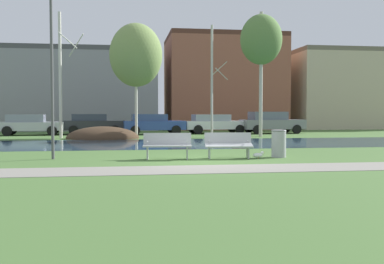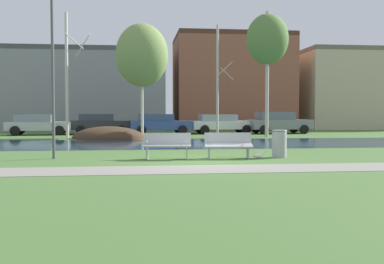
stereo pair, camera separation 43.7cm
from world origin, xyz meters
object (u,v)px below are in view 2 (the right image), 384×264
(seagull, at_px, (258,155))
(parked_hatch_third_blue, at_px, (159,123))
(streetlamp, at_px, (52,46))
(bench_right, at_px, (228,145))
(parked_van_nearest_silver, at_px, (38,124))
(trash_bin, at_px, (279,143))
(parked_sedan_second_dark, at_px, (100,123))
(parked_wagon_fourth_white, at_px, (221,123))
(parked_suv_fifth_grey, at_px, (278,122))
(bench_left, at_px, (167,145))

(seagull, relative_size, parked_hatch_third_blue, 0.10)
(streetlamp, relative_size, parked_hatch_third_blue, 1.31)
(bench_right, height_order, parked_van_nearest_silver, parked_van_nearest_silver)
(trash_bin, distance_m, seagull, 1.01)
(streetlamp, relative_size, parked_van_nearest_silver, 1.31)
(parked_sedan_second_dark, bearing_deg, trash_bin, -66.34)
(trash_bin, bearing_deg, parked_wagon_fourth_white, 86.48)
(seagull, height_order, parked_suv_fifth_grey, parked_suv_fifth_grey)
(parked_van_nearest_silver, xyz_separation_m, parked_suv_fifth_grey, (16.80, 0.04, 0.08))
(trash_bin, height_order, parked_sedan_second_dark, parked_sedan_second_dark)
(parked_sedan_second_dark, bearing_deg, bench_left, -78.09)
(parked_wagon_fourth_white, bearing_deg, bench_right, -99.45)
(streetlamp, distance_m, parked_hatch_third_blue, 16.86)
(seagull, distance_m, parked_van_nearest_silver, 20.15)
(seagull, distance_m, parked_sedan_second_dark, 18.90)
(parked_wagon_fourth_white, relative_size, parked_suv_fifth_grey, 1.03)
(parked_sedan_second_dark, height_order, parked_hatch_third_blue, parked_sedan_second_dark)
(parked_van_nearest_silver, relative_size, parked_suv_fifth_grey, 0.95)
(parked_van_nearest_silver, distance_m, parked_wagon_fourth_white, 12.73)
(seagull, height_order, parked_sedan_second_dark, parked_sedan_second_dark)
(bench_left, bearing_deg, seagull, -5.22)
(parked_sedan_second_dark, xyz_separation_m, parked_hatch_third_blue, (4.13, -0.76, -0.00))
(trash_bin, bearing_deg, bench_right, -175.98)
(bench_left, height_order, parked_hatch_third_blue, parked_hatch_third_blue)
(bench_left, distance_m, parked_hatch_third_blue, 16.63)
(parked_van_nearest_silver, distance_m, parked_suv_fifth_grey, 16.80)
(parked_wagon_fourth_white, bearing_deg, bench_left, -106.02)
(seagull, bearing_deg, streetlamp, 172.79)
(bench_left, bearing_deg, parked_sedan_second_dark, 101.91)
(parked_van_nearest_silver, relative_size, parked_hatch_third_blue, 1.00)
(trash_bin, relative_size, seagull, 2.28)
(bench_left, height_order, parked_van_nearest_silver, parked_van_nearest_silver)
(parked_hatch_third_blue, distance_m, parked_suv_fifth_grey, 8.56)
(bench_right, bearing_deg, parked_wagon_fourth_white, 80.55)
(parked_sedan_second_dark, relative_size, parked_hatch_third_blue, 0.99)
(seagull, bearing_deg, trash_bin, 25.64)
(bench_right, xyz_separation_m, parked_suv_fifth_grey, (6.95, 16.75, 0.35))
(bench_left, xyz_separation_m, trash_bin, (3.89, 0.13, 0.02))
(bench_right, relative_size, parked_wagon_fourth_white, 0.35)
(streetlamp, distance_m, parked_sedan_second_dark, 17.06)
(bench_left, distance_m, trash_bin, 3.89)
(streetlamp, bearing_deg, parked_van_nearest_silver, 103.94)
(trash_bin, height_order, parked_van_nearest_silver, parked_van_nearest_silver)
(parked_wagon_fourth_white, bearing_deg, parked_suv_fifth_grey, -6.63)
(parked_sedan_second_dark, bearing_deg, parked_van_nearest_silver, -170.87)
(trash_bin, xyz_separation_m, streetlamp, (-7.66, 0.46, 3.27))
(parked_sedan_second_dark, relative_size, parked_suv_fifth_grey, 0.93)
(bench_left, xyz_separation_m, parked_van_nearest_silver, (-7.77, 16.71, 0.27))
(parked_suv_fifth_grey, bearing_deg, parked_hatch_third_blue, -179.13)
(trash_bin, bearing_deg, parked_van_nearest_silver, 125.12)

